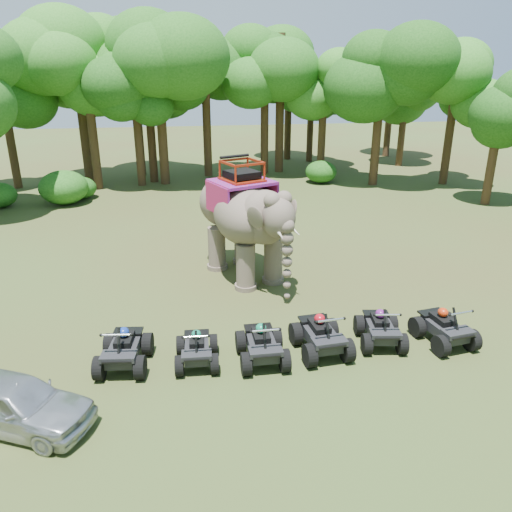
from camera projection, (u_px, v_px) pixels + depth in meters
The scene contains 28 objects.
ground at pixel (262, 326), 15.61m from camera, with size 110.00×110.00×0.00m, color #47381E.
elephant at pixel (244, 219), 18.61m from camera, with size 2.37×5.38×4.52m, color brown, non-canonical shape.
parked_car at pixel (15, 402), 11.11m from camera, with size 1.45×3.62×1.23m, color #BBBDC3.
atv_0 at pixel (123, 344), 13.33m from camera, with size 1.31×1.79×1.33m, color black, non-canonical shape.
atv_1 at pixel (197, 345), 13.47m from camera, with size 1.14×1.57×1.16m, color black, non-canonical shape.
atv_2 at pixel (262, 340), 13.56m from camera, with size 1.29×1.76×1.31m, color black, non-canonical shape.
atv_3 at pixel (321, 331), 13.97m from camera, with size 1.35×1.85×1.37m, color black, non-canonical shape.
atv_4 at pixel (381, 324), 14.44m from camera, with size 1.24×1.70×1.26m, color black, non-canonical shape.
atv_5 at pixel (445, 323), 14.46m from camera, with size 1.28×1.75×1.30m, color black, non-canonical shape.
tree_0 at pixel (206, 110), 35.07m from camera, with size 6.52×6.52×9.31m, color #195114, non-canonical shape.
tree_1 at pixel (265, 109), 35.99m from camera, with size 6.52×6.52×9.31m, color #195114, non-canonical shape.
tree_2 at pixel (323, 120), 35.18m from camera, with size 5.58×5.58×7.97m, color #195114, non-canonical shape.
tree_3 at pixel (378, 115), 32.36m from camera, with size 6.45×6.45×9.21m, color #195114, non-canonical shape.
tree_4 at pixel (451, 123), 32.80m from camera, with size 5.65×5.65×8.07m, color #195114, non-canonical shape.
tree_5 at pixel (494, 147), 28.07m from camera, with size 4.63×4.63×6.62m, color #195114, non-canonical shape.
tree_29 at pixel (9, 129), 31.74m from camera, with size 5.31×5.31×7.58m, color #195114, non-canonical shape.
tree_30 at pixel (81, 110), 32.95m from camera, with size 6.76×6.76×9.66m, color #195114, non-canonical shape.
tree_31 at pixel (150, 118), 33.30m from camera, with size 6.04×6.04×8.62m, color #195114, non-canonical shape.
tree_32 at pixel (311, 118), 40.96m from camera, with size 4.98×4.98×7.11m, color #195114, non-canonical shape.
tree_33 at pixel (403, 118), 39.04m from camera, with size 5.22×5.22×7.45m, color #195114, non-canonical shape.
tree_34 at pixel (322, 119), 38.32m from camera, with size 5.26×5.26×7.51m, color #195114, non-canonical shape.
tree_35 at pixel (288, 103), 41.54m from camera, with size 6.46×6.46×9.23m, color #195114, non-canonical shape.
tree_36 at pixel (137, 106), 35.17m from camera, with size 6.84×6.84×9.77m, color #195114, non-canonical shape.
tree_37 at pixel (137, 127), 32.44m from camera, with size 5.39×5.39×7.70m, color #195114, non-canonical shape.
tree_38 at pixel (280, 98), 36.19m from camera, with size 7.56×7.56×10.80m, color #195114, non-canonical shape.
tree_39 at pixel (91, 120), 31.36m from camera, with size 6.11×6.11×8.73m, color #195114, non-canonical shape.
tree_40 at pixel (390, 104), 43.07m from camera, with size 6.26×6.26×8.94m, color #195114, non-canonical shape.
tree_41 at pixel (160, 102), 32.34m from camera, with size 7.56×7.56×10.81m, color #195114, non-canonical shape.
Camera 1 is at (-2.41, -13.57, 7.66)m, focal length 35.00 mm.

